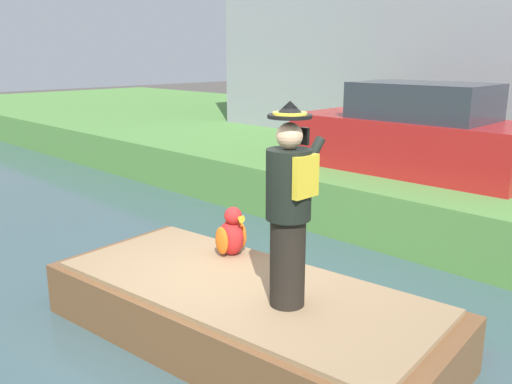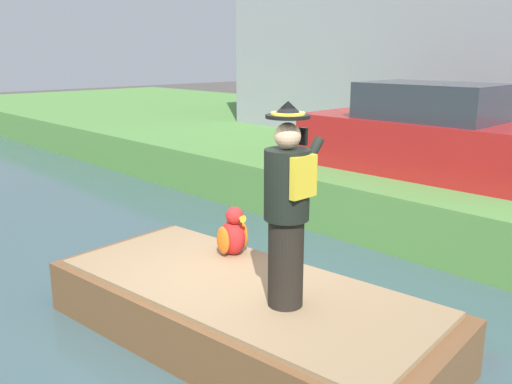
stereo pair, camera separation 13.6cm
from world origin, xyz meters
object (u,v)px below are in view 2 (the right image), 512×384
(parrot_plush, at_px, (233,234))
(parked_car_red, at_px, (420,135))
(boat, at_px, (242,312))
(person_pirate, at_px, (287,207))

(parrot_plush, distance_m, parked_car_red, 4.56)
(boat, distance_m, person_pirate, 1.38)
(boat, height_order, parked_car_red, parked_car_red)
(person_pirate, bearing_deg, boat, 98.08)
(boat, relative_size, parrot_plush, 7.68)
(person_pirate, relative_size, parrot_plush, 3.25)
(boat, xyz_separation_m, person_pirate, (-0.02, -0.62, 1.23))
(boat, height_order, parrot_plush, parrot_plush)
(boat, bearing_deg, parked_car_red, 11.51)
(parrot_plush, xyz_separation_m, parked_car_red, (4.50, 0.34, 0.64))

